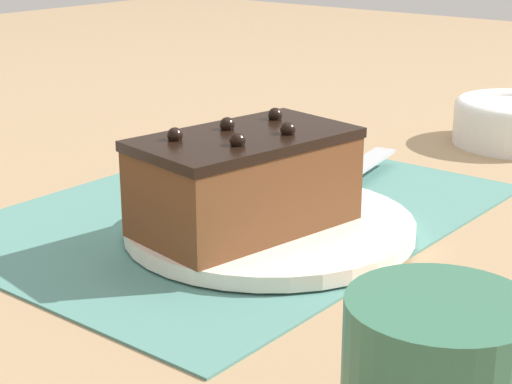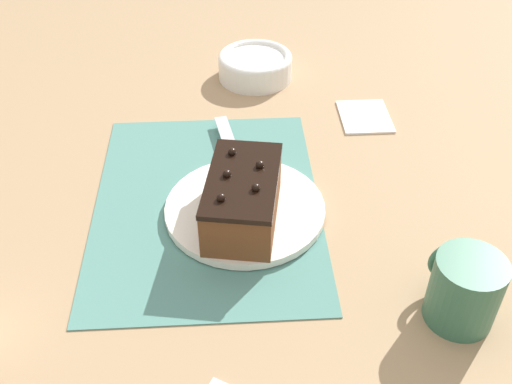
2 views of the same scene
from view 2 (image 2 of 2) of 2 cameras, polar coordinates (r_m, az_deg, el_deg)
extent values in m
plane|color=#9E7F5B|center=(0.92, -4.68, -1.08)|extent=(3.00, 3.00, 0.00)
cube|color=slate|center=(0.92, -4.68, -0.99)|extent=(0.46, 0.34, 0.00)
cylinder|color=white|center=(0.89, -1.06, -1.63)|extent=(0.24, 0.24, 0.01)
cube|color=brown|center=(0.84, -1.26, -0.79)|extent=(0.18, 0.12, 0.07)
cube|color=black|center=(0.82, -1.30, 1.23)|extent=(0.19, 0.12, 0.01)
sphere|color=black|center=(0.78, -3.34, -0.54)|extent=(0.01, 0.01, 0.01)
sphere|color=black|center=(0.79, -0.01, 0.41)|extent=(0.01, 0.01, 0.01)
sphere|color=black|center=(0.82, -2.79, 1.74)|extent=(0.01, 0.01, 0.01)
sphere|color=black|center=(0.83, 0.38, 2.61)|extent=(0.01, 0.01, 0.01)
sphere|color=black|center=(0.86, -2.29, 3.82)|extent=(0.01, 0.01, 0.01)
cube|color=#472D19|center=(0.92, -1.23, 1.04)|extent=(0.08, 0.03, 0.01)
cube|color=#B7BABF|center=(1.01, -2.61, 4.78)|extent=(0.16, 0.05, 0.00)
cylinder|color=white|center=(1.23, -0.07, 11.75)|extent=(0.15, 0.15, 0.04)
torus|color=white|center=(1.22, -0.07, 12.67)|extent=(0.15, 0.15, 0.02)
cylinder|color=#33664C|center=(0.77, 19.25, -8.86)|extent=(0.09, 0.09, 0.09)
torus|color=#33664C|center=(0.80, 18.22, -6.22)|extent=(0.01, 0.06, 0.06)
cube|color=white|center=(1.13, 10.34, 7.17)|extent=(0.11, 0.09, 0.01)
camera|label=1|loc=(0.57, 49.75, -15.67)|focal=60.00mm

